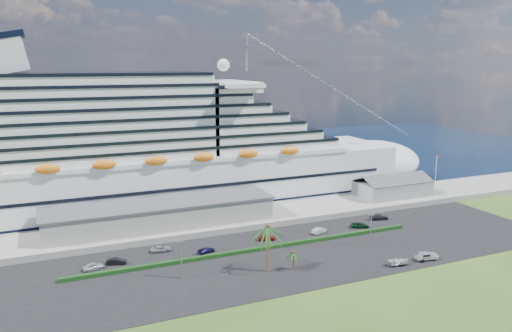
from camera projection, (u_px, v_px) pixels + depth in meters
name	position (u px, v px, depth m)	size (l,w,h in m)	color
ground	(316.00, 271.00, 108.84)	(420.00, 420.00, 0.00)	#2A511B
asphalt_lot	(293.00, 254.00, 118.72)	(140.00, 38.00, 0.12)	black
wharf	(247.00, 217.00, 144.60)	(240.00, 20.00, 1.80)	gray
water	(171.00, 163.00, 225.66)	(420.00, 160.00, 0.02)	black
cruise_ship	(153.00, 155.00, 154.59)	(191.00, 38.00, 54.00)	silver
terminal_building	(161.00, 213.00, 134.04)	(61.00, 15.00, 6.30)	gray
port_shed	(393.00, 188.00, 164.13)	(24.00, 12.31, 7.37)	gray
flagpole	(436.00, 171.00, 170.37)	(1.08, 0.16, 12.00)	silver
hedge	(254.00, 250.00, 119.99)	(88.00, 1.10, 0.90)	black
lamp_post_left	(181.00, 255.00, 104.05)	(1.60, 0.35, 8.27)	gray
lamp_post_right	(371.00, 226.00, 122.73)	(1.60, 0.35, 8.27)	gray
palm_tall	(267.00, 232.00, 106.68)	(8.82, 8.82, 11.13)	#47301E
palm_short	(293.00, 255.00, 108.60)	(3.53, 3.53, 4.56)	#47301E
parked_car_0	(94.00, 266.00, 109.31)	(1.83, 4.56, 1.55)	#B3B3B5
parked_car_1	(116.00, 261.00, 112.16)	(1.56, 4.47, 1.47)	black
parked_car_2	(161.00, 249.00, 119.82)	(2.25, 4.88, 1.36)	#A4A9AD
parked_car_3	(206.00, 250.00, 119.12)	(1.77, 4.36, 1.27)	#16113B
parked_car_4	(267.00, 238.00, 127.35)	(1.75, 4.35, 1.48)	maroon
parked_car_5	(319.00, 230.00, 132.72)	(1.64, 4.71, 1.55)	silver
parked_car_6	(360.00, 225.00, 137.22)	(2.32, 5.02, 1.40)	black
parked_car_7	(379.00, 217.00, 144.27)	(2.20, 5.41, 1.57)	#232228
pickup_truck	(426.00, 256.00, 114.49)	(5.51, 2.72, 1.85)	black
boat_trailer	(399.00, 261.00, 111.49)	(5.77, 4.05, 1.62)	gray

